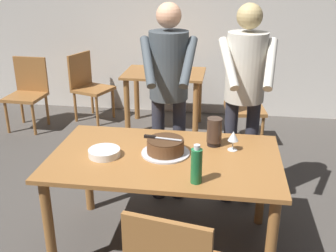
# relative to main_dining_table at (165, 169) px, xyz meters

# --- Properties ---
(ground_plane) EXTENTS (14.00, 14.00, 0.00)m
(ground_plane) POSITION_rel_main_dining_table_xyz_m (0.00, 0.00, -0.65)
(ground_plane) COLOR #4C4742
(back_wall) EXTENTS (10.00, 0.12, 2.70)m
(back_wall) POSITION_rel_main_dining_table_xyz_m (0.00, 3.07, 0.70)
(back_wall) COLOR silver
(back_wall) RESTS_ON ground_plane
(main_dining_table) EXTENTS (1.59, 0.94, 0.75)m
(main_dining_table) POSITION_rel_main_dining_table_xyz_m (0.00, 0.00, 0.00)
(main_dining_table) COLOR #9E6633
(main_dining_table) RESTS_ON ground_plane
(cake_on_platter) EXTENTS (0.34, 0.34, 0.11)m
(cake_on_platter) POSITION_rel_main_dining_table_xyz_m (-0.00, 0.03, 0.16)
(cake_on_platter) COLOR silver
(cake_on_platter) RESTS_ON main_dining_table
(cake_knife) EXTENTS (0.27, 0.06, 0.02)m
(cake_knife) POSITION_rel_main_dining_table_xyz_m (-0.08, 0.04, 0.22)
(cake_knife) COLOR silver
(cake_knife) RESTS_ON cake_on_platter
(plate_stack) EXTENTS (0.22, 0.22, 0.05)m
(plate_stack) POSITION_rel_main_dining_table_xyz_m (-0.41, -0.06, 0.13)
(plate_stack) COLOR white
(plate_stack) RESTS_ON main_dining_table
(wine_glass_near) EXTENTS (0.08, 0.08, 0.14)m
(wine_glass_near) POSITION_rel_main_dining_table_xyz_m (0.47, 0.16, 0.21)
(wine_glass_near) COLOR silver
(wine_glass_near) RESTS_ON main_dining_table
(water_bottle) EXTENTS (0.07, 0.07, 0.25)m
(water_bottle) POSITION_rel_main_dining_table_xyz_m (0.24, -0.34, 0.22)
(water_bottle) COLOR #1E6B38
(water_bottle) RESTS_ON main_dining_table
(hurricane_lamp) EXTENTS (0.11, 0.11, 0.21)m
(hurricane_lamp) POSITION_rel_main_dining_table_xyz_m (0.33, 0.23, 0.21)
(hurricane_lamp) COLOR black
(hurricane_lamp) RESTS_ON main_dining_table
(person_cutting_cake) EXTENTS (0.46, 0.57, 1.72)m
(person_cutting_cake) POSITION_rel_main_dining_table_xyz_m (-0.07, 0.68, 0.43)
(person_cutting_cake) COLOR #2D2D38
(person_cutting_cake) RESTS_ON ground_plane
(person_standing_beside) EXTENTS (0.47, 0.56, 1.72)m
(person_standing_beside) POSITION_rel_main_dining_table_xyz_m (0.55, 0.71, 0.43)
(person_standing_beside) COLOR #2D2D38
(person_standing_beside) RESTS_ON ground_plane
(background_table) EXTENTS (1.00, 0.70, 0.74)m
(background_table) POSITION_rel_main_dining_table_xyz_m (-0.37, 2.37, -0.07)
(background_table) COLOR #9E6633
(background_table) RESTS_ON ground_plane
(background_chair_0) EXTENTS (0.46, 0.46, 0.90)m
(background_chair_0) POSITION_rel_main_dining_table_xyz_m (-2.11, 2.15, -0.15)
(background_chair_0) COLOR #9E6633
(background_chair_0) RESTS_ON ground_plane
(background_chair_1) EXTENTS (0.49, 0.49, 0.90)m
(background_chair_1) POSITION_rel_main_dining_table_xyz_m (0.55, 1.98, -0.15)
(background_chair_1) COLOR #9E6633
(background_chair_1) RESTS_ON ground_plane
(background_chair_2) EXTENTS (0.56, 0.56, 0.90)m
(background_chair_2) POSITION_rel_main_dining_table_xyz_m (-1.43, 2.55, -0.15)
(background_chair_2) COLOR #9E6633
(background_chair_2) RESTS_ON ground_plane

